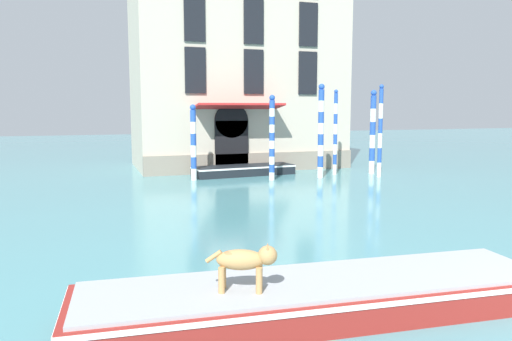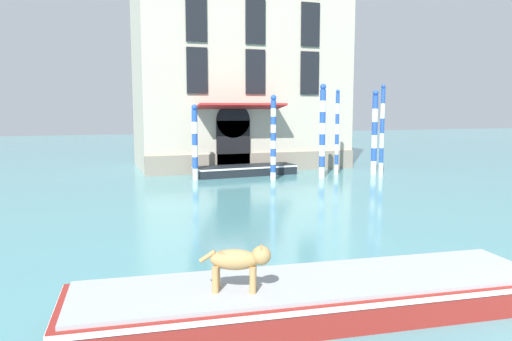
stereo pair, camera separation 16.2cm
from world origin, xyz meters
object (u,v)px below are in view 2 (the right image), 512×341
dog_on_deck (240,260)px  mooring_pole_3 (195,142)px  mooring_pole_0 (322,131)px  boat_foreground (314,296)px  mooring_pole_2 (273,137)px  mooring_pole_4 (337,132)px  mooring_pole_1 (382,131)px  boat_moored_near_palazzo (245,170)px  mooring_pole_5 (375,132)px

dog_on_deck → mooring_pole_3: bearing=101.5°
dog_on_deck → mooring_pole_0: 16.39m
boat_foreground → mooring_pole_2: 14.87m
mooring_pole_4 → dog_on_deck: bearing=-121.9°
dog_on_deck → mooring_pole_0: size_ratio=0.23×
boat_foreground → mooring_pole_4: bearing=65.7°
mooring_pole_1 → dog_on_deck: bearing=-128.9°
dog_on_deck → mooring_pole_3: size_ratio=0.30×
boat_foreground → mooring_pole_0: (6.89, 14.07, 1.90)m
dog_on_deck → boat_moored_near_palazzo: dog_on_deck is taller
mooring_pole_0 → boat_foreground: bearing=-116.1°
mooring_pole_1 → mooring_pole_2: (-5.17, 0.67, -0.25)m
mooring_pole_2 → mooring_pole_3: mooring_pole_2 is taller
boat_foreground → mooring_pole_3: (1.13, 15.22, 1.43)m
mooring_pole_0 → dog_on_deck: bearing=-119.9°
dog_on_deck → boat_moored_near_palazzo: 16.97m
mooring_pole_1 → mooring_pole_2: 5.22m
mooring_pole_0 → mooring_pole_3: 5.90m
mooring_pole_0 → mooring_pole_1: size_ratio=1.00×
mooring_pole_2 → mooring_pole_1: bearing=-7.4°
boat_foreground → dog_on_deck: size_ratio=7.68×
mooring_pole_0 → mooring_pole_3: size_ratio=1.28×
boat_moored_near_palazzo → mooring_pole_0: bearing=-38.7°
boat_moored_near_palazzo → mooring_pole_2: mooring_pole_2 is taller
mooring_pole_2 → mooring_pole_3: (-3.35, 1.14, -0.21)m
boat_foreground → mooring_pole_4: size_ratio=1.89×
mooring_pole_1 → mooring_pole_4: bearing=135.8°
boat_foreground → dog_on_deck: 1.46m
boat_foreground → mooring_pole_5: bearing=59.8°
mooring_pole_5 → dog_on_deck: bearing=-127.4°
mooring_pole_0 → mooring_pole_5: size_ratio=1.06×
boat_foreground → mooring_pole_3: 15.33m
boat_moored_near_palazzo → mooring_pole_3: 3.15m
dog_on_deck → mooring_pole_2: 15.32m
mooring_pole_4 → mooring_pole_5: bearing=-10.6°
boat_foreground → mooring_pole_4: (8.09, 14.93, 1.78)m
dog_on_deck → mooring_pole_3: mooring_pole_3 is taller
dog_on_deck → boat_moored_near_palazzo: size_ratio=0.20×
boat_moored_near_palazzo → mooring_pole_1: 6.74m
dog_on_deck → mooring_pole_4: mooring_pole_4 is taller
dog_on_deck → mooring_pole_3: 15.51m
mooring_pole_1 → mooring_pole_5: 1.21m
boat_moored_near_palazzo → mooring_pole_2: size_ratio=1.33×
boat_foreground → mooring_pole_5: 17.75m
mooring_pole_2 → mooring_pole_3: 3.54m
mooring_pole_5 → mooring_pole_4: bearing=169.4°
boat_foreground → mooring_pole_3: bearing=90.0°
mooring_pole_0 → mooring_pole_2: bearing=179.8°
boat_foreground → mooring_pole_3: size_ratio=2.30×
boat_moored_near_palazzo → mooring_pole_2: bearing=-76.5°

